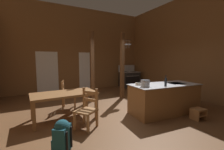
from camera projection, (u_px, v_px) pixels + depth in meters
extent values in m
cube|color=brown|center=(117.00, 114.00, 4.63)|extent=(8.12, 8.96, 0.10)
cube|color=brown|center=(79.00, 50.00, 8.05)|extent=(8.12, 0.14, 4.41)
cube|color=brown|center=(195.00, 46.00, 6.14)|extent=(0.14, 8.96, 4.41)
cube|color=white|center=(48.00, 72.00, 7.33)|extent=(1.00, 0.01, 2.05)
cube|color=white|center=(87.00, 71.00, 8.27)|extent=(0.84, 0.01, 2.05)
cube|color=brown|center=(164.00, 99.00, 4.59)|extent=(2.16, 1.06, 0.88)
cube|color=#A8AAB2|center=(165.00, 84.00, 4.54)|extent=(2.23, 1.12, 0.02)
cube|color=black|center=(176.00, 83.00, 4.73)|extent=(0.55, 0.44, 0.00)
cube|color=black|center=(155.00, 107.00, 5.02)|extent=(1.99, 0.19, 0.10)
cube|color=#2B2B2B|center=(129.00, 79.00, 9.02)|extent=(1.15, 0.84, 0.90)
cube|color=black|center=(133.00, 81.00, 8.68)|extent=(0.93, 0.08, 0.52)
cylinder|color=#A8AAB2|center=(133.00, 76.00, 8.63)|extent=(0.82, 0.08, 0.02)
cube|color=#A8AAB2|center=(129.00, 72.00, 8.98)|extent=(1.20, 0.88, 0.03)
cube|color=#A8AAB2|center=(127.00, 68.00, 9.28)|extent=(1.14, 0.12, 0.40)
cylinder|color=black|center=(134.00, 72.00, 8.94)|extent=(0.21, 0.21, 0.01)
cylinder|color=black|center=(127.00, 72.00, 8.74)|extent=(0.21, 0.21, 0.01)
cylinder|color=black|center=(132.00, 71.00, 9.21)|extent=(0.21, 0.21, 0.01)
cylinder|color=black|center=(125.00, 72.00, 9.01)|extent=(0.21, 0.21, 0.01)
cylinder|color=black|center=(138.00, 74.00, 8.75)|extent=(0.05, 0.03, 0.04)
cylinder|color=black|center=(134.00, 74.00, 8.67)|extent=(0.05, 0.03, 0.04)
cylinder|color=black|center=(131.00, 74.00, 8.58)|extent=(0.05, 0.03, 0.04)
cylinder|color=black|center=(128.00, 74.00, 8.49)|extent=(0.05, 0.03, 0.04)
cube|color=brown|center=(122.00, 66.00, 6.27)|extent=(0.16, 0.16, 2.76)
cube|color=brown|center=(126.00, 40.00, 6.26)|extent=(0.53, 0.14, 0.06)
cylinder|color=#A8AAB2|center=(126.00, 42.00, 6.28)|extent=(0.01, 0.01, 0.17)
cylinder|color=#A8AAB2|center=(126.00, 45.00, 6.29)|extent=(0.23, 0.23, 0.04)
cylinder|color=#A8AAB2|center=(126.00, 46.00, 6.30)|extent=(0.02, 0.02, 0.14)
cylinder|color=#A8AAB2|center=(129.00, 42.00, 6.37)|extent=(0.01, 0.01, 0.16)
cylinder|color=#A8AAB2|center=(129.00, 44.00, 6.38)|extent=(0.22, 0.22, 0.04)
cylinder|color=#A8AAB2|center=(129.00, 46.00, 6.39)|extent=(0.02, 0.02, 0.14)
cube|color=brown|center=(92.00, 67.00, 5.92)|extent=(0.14, 0.14, 2.76)
cube|color=#9E7044|center=(199.00, 109.00, 4.10)|extent=(0.38, 0.31, 0.04)
cube|color=#9E7044|center=(194.00, 115.00, 4.05)|extent=(0.06, 0.28, 0.26)
cube|color=#9E7044|center=(202.00, 114.00, 4.18)|extent=(0.06, 0.28, 0.26)
cube|color=#9E7044|center=(198.00, 114.00, 4.11)|extent=(0.34, 0.30, 0.03)
cube|color=brown|center=(64.00, 94.00, 4.10)|extent=(1.75, 0.99, 0.06)
cube|color=brown|center=(32.00, 108.00, 4.06)|extent=(0.08, 0.08, 0.68)
cube|color=brown|center=(86.00, 100.00, 4.87)|extent=(0.08, 0.08, 0.68)
cube|color=brown|center=(34.00, 117.00, 3.40)|extent=(0.08, 0.08, 0.68)
cube|color=brown|center=(96.00, 106.00, 4.21)|extent=(0.08, 0.08, 0.68)
cube|color=#9E7044|center=(69.00, 96.00, 5.00)|extent=(0.54, 0.54, 0.04)
cube|color=#9E7044|center=(75.00, 101.00, 5.25)|extent=(0.06, 0.06, 0.41)
cube|color=#9E7044|center=(75.00, 104.00, 4.89)|extent=(0.06, 0.06, 0.41)
cube|color=#9E7044|center=(64.00, 94.00, 5.14)|extent=(0.06, 0.06, 0.95)
cube|color=#9E7044|center=(63.00, 96.00, 4.77)|extent=(0.06, 0.06, 0.95)
cube|color=#9E7044|center=(63.00, 84.00, 4.92)|extent=(0.13, 0.38, 0.07)
cube|color=#9E7044|center=(63.00, 90.00, 4.94)|extent=(0.13, 0.38, 0.07)
cube|color=#9E7044|center=(86.00, 111.00, 3.54)|extent=(0.61, 0.61, 0.04)
cube|color=#9E7044|center=(88.00, 124.00, 3.32)|extent=(0.07, 0.07, 0.41)
cube|color=#9E7044|center=(75.00, 121.00, 3.48)|extent=(0.07, 0.07, 0.41)
cube|color=#9E7044|center=(97.00, 108.00, 3.63)|extent=(0.07, 0.07, 0.95)
cube|color=#9E7044|center=(84.00, 106.00, 3.79)|extent=(0.07, 0.07, 0.95)
cube|color=#9E7044|center=(90.00, 92.00, 3.67)|extent=(0.25, 0.33, 0.07)
cube|color=#9E7044|center=(90.00, 100.00, 3.69)|extent=(0.25, 0.33, 0.07)
cube|color=#194756|center=(62.00, 139.00, 2.64)|extent=(0.36, 0.39, 0.48)
cube|color=#194756|center=(56.00, 142.00, 2.66)|extent=(0.18, 0.22, 0.17)
cylinder|color=black|center=(67.00, 142.00, 2.53)|extent=(0.06, 0.06, 0.38)
cylinder|color=black|center=(71.00, 137.00, 2.72)|extent=(0.06, 0.06, 0.38)
sphere|color=#194756|center=(62.00, 127.00, 2.62)|extent=(0.38, 0.38, 0.27)
cylinder|color=#A8AAB2|center=(145.00, 84.00, 4.09)|extent=(0.25, 0.25, 0.18)
cylinder|color=black|center=(145.00, 80.00, 4.08)|extent=(0.26, 0.26, 0.01)
cylinder|color=#A8AAB2|center=(141.00, 82.00, 4.02)|extent=(0.05, 0.02, 0.02)
cylinder|color=#A8AAB2|center=(149.00, 82.00, 4.15)|extent=(0.05, 0.02, 0.02)
cylinder|color=#B2A893|center=(139.00, 84.00, 4.37)|extent=(0.19, 0.19, 0.07)
cylinder|color=black|center=(139.00, 83.00, 4.37)|extent=(0.16, 0.16, 0.00)
cylinder|color=#1E2328|center=(166.00, 82.00, 4.23)|extent=(0.07, 0.07, 0.23)
cylinder|color=#1E2328|center=(166.00, 77.00, 4.21)|extent=(0.03, 0.03, 0.08)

